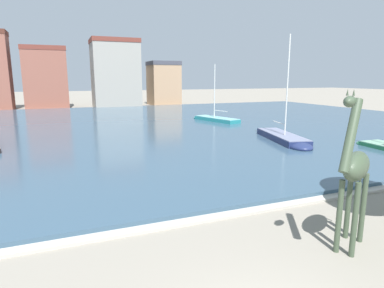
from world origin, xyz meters
The scene contains 8 objects.
harbor_water centered at (0.00, 32.63, 0.15)m, with size 89.30×51.66×0.30m, color #334C60.
quay_edge_coping centered at (0.00, 6.55, 0.06)m, with size 89.30×0.50×0.12m, color #ADA89E.
giraffe_statue centered at (4.76, 2.81, 2.67)m, with size 2.77×1.91×5.23m.
sailboat_teal centered at (14.04, 32.51, 0.41)m, with size 3.72×7.63×7.22m.
sailboat_navy centered at (13.67, 17.69, 0.45)m, with size 3.70×8.36×8.97m.
townhouse_tall_gabled centered at (-5.75, 62.53, 5.61)m, with size 7.58×5.30×11.20m.
townhouse_wide_warehouse centered at (6.64, 60.71, 6.39)m, with size 8.74×7.39×12.75m.
townhouse_narrow_midrow centered at (16.81, 62.59, 4.48)m, with size 5.97×6.34×8.93m.
Camera 1 is at (-3.70, -4.51, 5.51)m, focal length 30.71 mm.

